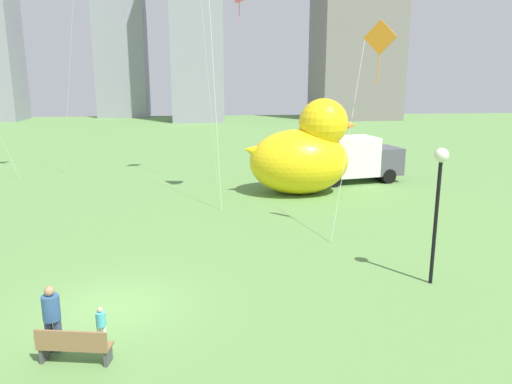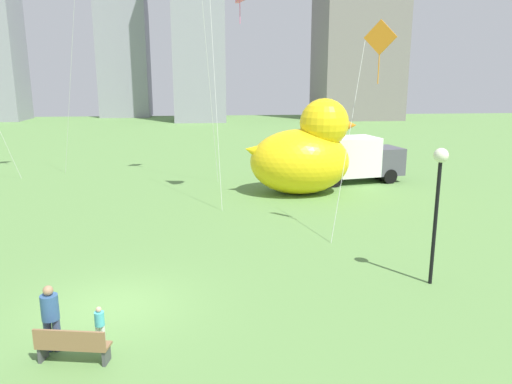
{
  "view_description": "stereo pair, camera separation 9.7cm",
  "coord_description": "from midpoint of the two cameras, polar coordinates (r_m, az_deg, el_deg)",
  "views": [
    {
      "loc": [
        2.72,
        -13.64,
        6.62
      ],
      "look_at": [
        4.72,
        5.4,
        2.08
      ],
      "focal_mm": 34.75,
      "sensor_mm": 36.0,
      "label": 1
    },
    {
      "loc": [
        2.82,
        -13.65,
        6.62
      ],
      "look_at": [
        4.72,
        5.4,
        2.08
      ],
      "focal_mm": 34.75,
      "sensor_mm": 36.0,
      "label": 2
    }
  ],
  "objects": [
    {
      "name": "ground_plane",
      "position": [
        15.42,
        -15.85,
        -12.62
      ],
      "size": [
        140.0,
        140.0,
        0.0
      ],
      "primitive_type": "plane",
      "color": "#608D48"
    },
    {
      "name": "park_bench",
      "position": [
        12.82,
        -20.2,
        -16.17
      ],
      "size": [
        1.77,
        0.76,
        0.9
      ],
      "color": "olive",
      "rests_on": "ground"
    },
    {
      "name": "person_adult",
      "position": [
        13.31,
        -22.37,
        -12.98
      ],
      "size": [
        0.42,
        0.42,
        1.71
      ],
      "color": "#38476B",
      "rests_on": "ground"
    },
    {
      "name": "person_child",
      "position": [
        13.41,
        -17.34,
        -14.21
      ],
      "size": [
        0.24,
        0.24,
        0.99
      ],
      "color": "silver",
      "rests_on": "ground"
    },
    {
      "name": "giant_inflatable_duck",
      "position": [
        28.1,
        5.63,
        4.41
      ],
      "size": [
        6.47,
        4.15,
        5.36
      ],
      "color": "yellow",
      "rests_on": "ground"
    },
    {
      "name": "lamppost",
      "position": [
        16.38,
        20.45,
        1.07
      ],
      "size": [
        0.45,
        0.45,
        4.44
      ],
      "color": "black",
      "rests_on": "ground"
    },
    {
      "name": "box_truck",
      "position": [
        31.67,
        11.03,
        3.7
      ],
      "size": [
        6.36,
        3.37,
        2.85
      ],
      "color": "white",
      "rests_on": "ground"
    },
    {
      "name": "city_skyline",
      "position": [
        77.66,
        -1.34,
        19.32
      ],
      "size": [
        63.91,
        16.1,
        32.31
      ],
      "color": "gray",
      "rests_on": "ground"
    },
    {
      "name": "kite_orange",
      "position": [
        19.8,
        14.02,
        16.07
      ],
      "size": [
        2.13,
        2.02,
        8.61
      ],
      "color": "silver",
      "rests_on": "ground"
    }
  ]
}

